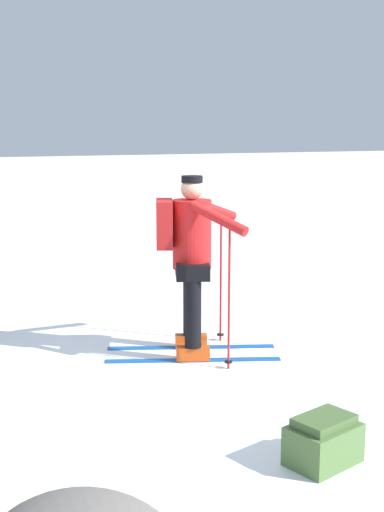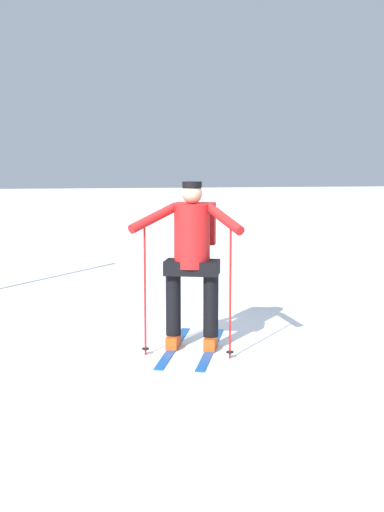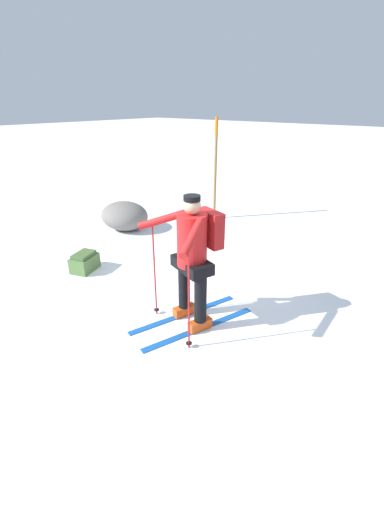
{
  "view_description": "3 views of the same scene",
  "coord_description": "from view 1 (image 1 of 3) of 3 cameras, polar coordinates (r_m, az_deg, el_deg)",
  "views": [
    {
      "loc": [
        -5.54,
        2.28,
        2.12
      ],
      "look_at": [
        0.39,
        0.04,
        0.93
      ],
      "focal_mm": 50.0,
      "sensor_mm": 36.0,
      "label": 1
    },
    {
      "loc": [
        -0.74,
        -6.77,
        1.87
      ],
      "look_at": [
        0.39,
        0.04,
        0.93
      ],
      "focal_mm": 50.0,
      "sensor_mm": 36.0,
      "label": 2
    },
    {
      "loc": [
        2.72,
        -2.77,
        2.6
      ],
      "look_at": [
        0.39,
        0.04,
        0.93
      ],
      "focal_mm": 24.0,
      "sensor_mm": 36.0,
      "label": 3
    }
  ],
  "objects": [
    {
      "name": "ground_plane",
      "position": [
        6.36,
        1.62,
        -8.85
      ],
      "size": [
        80.0,
        80.0,
        0.0
      ],
      "primitive_type": "plane",
      "color": "white"
    },
    {
      "name": "skier",
      "position": [
        6.45,
        -0.18,
        0.29
      ],
      "size": [
        1.12,
        1.66,
        1.66
      ],
      "color": "#144C9E",
      "rests_on": "ground_plane"
    },
    {
      "name": "dropped_backpack",
      "position": [
        4.7,
        10.47,
        -14.36
      ],
      "size": [
        0.44,
        0.52,
        0.31
      ],
      "color": "#4C6B38",
      "rests_on": "ground_plane"
    }
  ]
}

